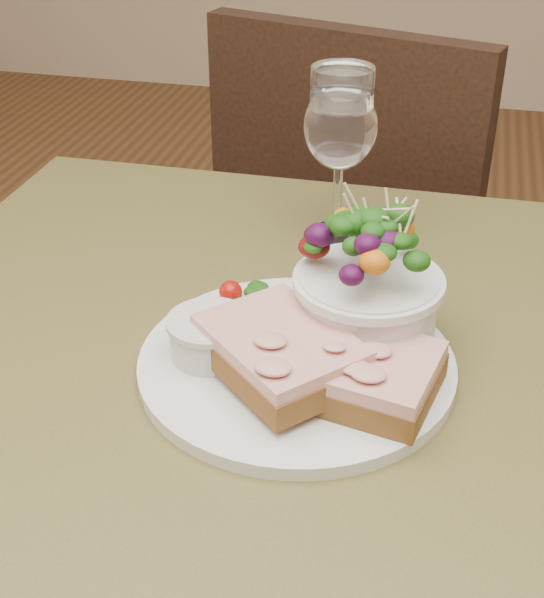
% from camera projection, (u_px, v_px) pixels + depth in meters
% --- Properties ---
extents(cafe_table, '(0.80, 0.80, 0.75)m').
position_uv_depth(cafe_table, '(281.00, 462.00, 0.76)').
color(cafe_table, '#48451F').
rests_on(cafe_table, ground).
extents(chair_far, '(0.52, 0.52, 0.90)m').
position_uv_depth(chair_far, '(371.00, 341.00, 1.55)').
color(chair_far, black).
rests_on(chair_far, ground).
extents(dinner_plate, '(0.27, 0.27, 0.01)m').
position_uv_depth(dinner_plate, '(296.00, 364.00, 0.71)').
color(dinner_plate, white).
rests_on(dinner_plate, cafe_table).
extents(sandwich_front, '(0.15, 0.12, 0.03)m').
position_uv_depth(sandwich_front, '(354.00, 370.00, 0.66)').
color(sandwich_front, '#553216').
rests_on(sandwich_front, dinner_plate).
extents(sandwich_back, '(0.16, 0.16, 0.03)m').
position_uv_depth(sandwich_back, '(280.00, 351.00, 0.67)').
color(sandwich_back, '#553216').
rests_on(sandwich_back, dinner_plate).
extents(ramekin, '(0.07, 0.07, 0.04)m').
position_uv_depth(ramekin, '(210.00, 335.00, 0.70)').
color(ramekin, beige).
rests_on(ramekin, dinner_plate).
extents(salad_bowl, '(0.12, 0.12, 0.13)m').
position_uv_depth(salad_bowl, '(369.00, 278.00, 0.70)').
color(salad_bowl, white).
rests_on(salad_bowl, dinner_plate).
extents(garnish, '(0.05, 0.04, 0.02)m').
position_uv_depth(garnish, '(242.00, 293.00, 0.78)').
color(garnish, '#0F3509').
rests_on(garnish, dinner_plate).
extents(wine_glass, '(0.08, 0.08, 0.18)m').
position_uv_depth(wine_glass, '(340.00, 131.00, 0.85)').
color(wine_glass, white).
rests_on(wine_glass, cafe_table).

